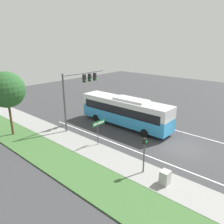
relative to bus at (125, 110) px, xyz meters
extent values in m
plane|color=#38383A|center=(-0.83, -7.85, -1.98)|extent=(80.00, 80.00, 0.00)
cube|color=gray|center=(-7.03, -7.85, -1.92)|extent=(2.80, 80.00, 0.12)
cube|color=#3D6633|center=(-10.23, -7.85, -1.93)|extent=(3.60, 80.00, 0.10)
cube|color=silver|center=(-4.43, -7.85, -1.97)|extent=(0.14, 30.00, 0.01)
cube|color=silver|center=(2.77, -7.85, -1.97)|extent=(0.14, 30.00, 0.01)
cube|color=#3393D1|center=(0.00, 0.01, -0.74)|extent=(2.51, 11.85, 1.58)
cube|color=silver|center=(0.00, 0.01, 0.70)|extent=(2.51, 11.85, 1.29)
cube|color=black|center=(0.00, 0.01, 0.25)|extent=(2.55, 10.90, 0.98)
cube|color=silver|center=(0.00, -0.88, 1.47)|extent=(1.76, 4.15, 0.24)
cylinder|color=black|center=(-1.21, 3.69, -1.52)|extent=(0.28, 0.92, 0.92)
cylinder|color=black|center=(1.21, 3.69, -1.52)|extent=(0.28, 0.92, 0.92)
cylinder|color=black|center=(-1.21, -3.66, -1.52)|extent=(0.28, 0.92, 0.92)
cylinder|color=black|center=(1.21, -3.66, -1.52)|extent=(0.28, 0.92, 0.92)
cylinder|color=#4C4C51|center=(-5.88, 3.78, 1.33)|extent=(0.20, 0.20, 6.61)
cylinder|color=#4C4C51|center=(-2.80, 3.78, 4.38)|extent=(6.16, 0.14, 0.14)
cube|color=black|center=(-2.88, 3.78, 3.76)|extent=(0.32, 0.28, 0.90)
sphere|color=#1ED838|center=(-2.88, 3.60, 3.51)|extent=(0.18, 0.18, 0.18)
cube|color=black|center=(-2.03, 3.78, 3.76)|extent=(0.32, 0.28, 0.90)
sphere|color=#1ED838|center=(-2.03, 3.60, 3.51)|extent=(0.18, 0.18, 0.18)
cube|color=black|center=(-1.18, 3.78, 3.76)|extent=(0.32, 0.28, 0.90)
sphere|color=#1ED838|center=(-1.18, 3.60, 3.51)|extent=(0.18, 0.18, 0.18)
cylinder|color=#4C4C51|center=(-6.98, -7.30, -0.49)|extent=(0.12, 0.12, 2.99)
cube|color=black|center=(-6.98, -7.30, 0.79)|extent=(0.28, 0.24, 0.44)
sphere|color=#1ED838|center=(-6.98, -7.45, 0.79)|extent=(0.14, 0.14, 0.14)
cylinder|color=#4C4C51|center=(-5.89, -1.28, -0.68)|extent=(0.08, 0.08, 2.60)
cube|color=#196B33|center=(-5.73, -1.28, 0.34)|extent=(1.62, 0.03, 0.45)
cube|color=white|center=(-5.73, -1.30, 0.34)|extent=(1.38, 0.01, 0.16)
cube|color=#A8A8A3|center=(-7.18, -9.26, -1.36)|extent=(0.72, 0.62, 1.00)
cylinder|color=brown|center=(-10.25, 7.52, 0.05)|extent=(0.24, 0.24, 3.85)
sphere|color=#285628|center=(-10.25, 7.52, 3.10)|extent=(3.75, 3.75, 3.75)
camera|label=1|loc=(-19.68, -15.18, 7.89)|focal=35.00mm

